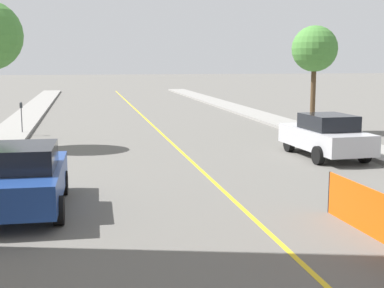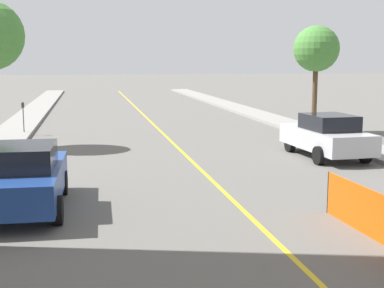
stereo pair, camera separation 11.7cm
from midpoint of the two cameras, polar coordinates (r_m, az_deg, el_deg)
The scene contains 7 objects.
lane_stripe at distance 26.53m, azimuth -3.14°, elevation 1.28°, with size 0.12×74.04×0.01m.
sidewalk_left at distance 26.52m, azimuth -18.66°, elevation 0.98°, with size 1.89×74.04×0.15m.
sidewalk_right at distance 28.39m, azimuth 11.34°, elevation 1.77°, with size 1.89×74.04×0.15m.
parked_car_curb_near at distance 13.15m, azimuth -17.42°, elevation -3.42°, with size 1.94×4.34×1.59m.
parked_car_curb_mid at distance 20.10m, azimuth 14.32°, elevation 0.86°, with size 2.02×4.39×1.59m.
parking_meter_far_curb at distance 26.49m, azimuth -17.46°, elevation 3.39°, with size 0.12×0.11×1.43m.
street_tree_right_near at distance 26.61m, azimuth 13.24°, elevation 9.79°, with size 2.20×2.20×5.02m.
Camera 2 is at (-3.53, 10.96, 3.51)m, focal length 50.00 mm.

